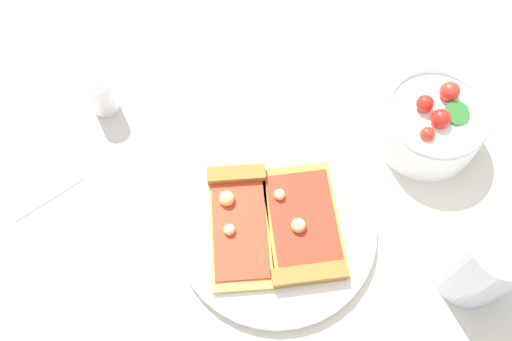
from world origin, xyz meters
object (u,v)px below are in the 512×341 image
plate (276,228)px  soda_glass (483,261)px  pepper_shaker (100,93)px  paper_napkin (31,168)px  salad_bowl (431,122)px  pizza_slice_near (238,216)px  pizza_slice_far (304,230)px

plate → soda_glass: 0.24m
plate → pepper_shaker: (-0.14, 0.25, 0.03)m
paper_napkin → pepper_shaker: 0.13m
salad_bowl → soda_glass: size_ratio=1.06×
plate → salad_bowl: bearing=11.1°
salad_bowl → paper_napkin: 0.53m
salad_bowl → soda_glass: (-0.05, -0.19, 0.02)m
soda_glass → pepper_shaker: bearing=130.1°
soda_glass → pepper_shaker: 0.52m
pizza_slice_near → salad_bowl: bearing=3.9°
pizza_slice_near → pizza_slice_far: 0.08m
soda_glass → pizza_slice_near: bearing=143.4°
pizza_slice_near → pizza_slice_far: size_ratio=1.01×
plate → pepper_shaker: pepper_shaker is taller
pizza_slice_near → paper_napkin: 0.29m
plate → soda_glass: (0.19, -0.14, 0.05)m
pizza_slice_far → soda_glass: size_ratio=1.31×
salad_bowl → pizza_slice_far: bearing=-162.4°
pizza_slice_far → pepper_shaker: 0.33m
salad_bowl → paper_napkin: salad_bowl is taller
plate → pepper_shaker: 0.29m
plate → pizza_slice_near: 0.05m
salad_bowl → paper_napkin: bearing=162.8°
salad_bowl → plate: bearing=-168.9°
salad_bowl → pepper_shaker: (-0.38, 0.21, -0.00)m
pepper_shaker → plate: bearing=-60.4°
plate → paper_napkin: plate is taller
soda_glass → paper_napkin: soda_glass is taller
paper_napkin → pepper_shaker: (0.12, 0.05, 0.03)m
paper_napkin → plate: bearing=-37.6°
paper_napkin → soda_glass: bearing=-37.2°
pizza_slice_far → paper_napkin: size_ratio=1.52×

